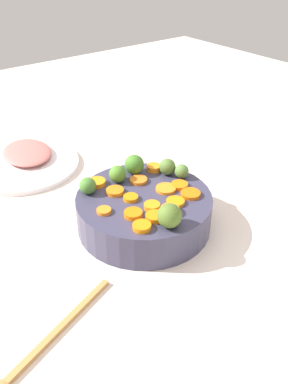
# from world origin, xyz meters

# --- Properties ---
(tabletop) EXTENTS (2.40, 2.40, 0.02)m
(tabletop) POSITION_xyz_m (0.00, 0.00, 0.01)
(tabletop) COLOR beige
(tabletop) RESTS_ON ground
(serving_bowl_carrots) EXTENTS (0.27, 0.27, 0.07)m
(serving_bowl_carrots) POSITION_xyz_m (-0.04, -0.03, 0.06)
(serving_bowl_carrots) COLOR #393750
(serving_bowl_carrots) RESTS_ON tabletop
(carrot_slice_0) EXTENTS (0.05, 0.05, 0.01)m
(carrot_slice_0) POSITION_xyz_m (0.03, -0.08, 0.09)
(carrot_slice_0) COLOR orange
(carrot_slice_0) RESTS_ON serving_bowl_carrots
(carrot_slice_1) EXTENTS (0.04, 0.04, 0.01)m
(carrot_slice_1) POSITION_xyz_m (-0.07, -0.10, 0.10)
(carrot_slice_1) COLOR orange
(carrot_slice_1) RESTS_ON serving_bowl_carrots
(carrot_slice_2) EXTENTS (0.04, 0.04, 0.01)m
(carrot_slice_2) POSITION_xyz_m (-0.09, -0.06, 0.10)
(carrot_slice_2) COLOR orange
(carrot_slice_2) RESTS_ON serving_bowl_carrots
(carrot_slice_3) EXTENTS (0.04, 0.04, 0.01)m
(carrot_slice_3) POSITION_xyz_m (-0.04, -0.10, 0.10)
(carrot_slice_3) COLOR orange
(carrot_slice_3) RESTS_ON serving_bowl_carrots
(carrot_slice_4) EXTENTS (0.04, 0.04, 0.01)m
(carrot_slice_4) POSITION_xyz_m (-0.07, -0.02, 0.09)
(carrot_slice_4) COLOR orange
(carrot_slice_4) RESTS_ON serving_bowl_carrots
(carrot_slice_5) EXTENTS (0.05, 0.05, 0.01)m
(carrot_slice_5) POSITION_xyz_m (0.01, -0.03, 0.09)
(carrot_slice_5) COLOR orange
(carrot_slice_5) RESTS_ON serving_bowl_carrots
(carrot_slice_6) EXTENTS (0.05, 0.05, 0.01)m
(carrot_slice_6) POSITION_xyz_m (0.04, -0.04, 0.09)
(carrot_slice_6) COLOR orange
(carrot_slice_6) RESTS_ON serving_bowl_carrots
(carrot_slice_7) EXTENTS (0.04, 0.04, 0.01)m
(carrot_slice_7) POSITION_xyz_m (-0.13, -0.02, 0.09)
(carrot_slice_7) COLOR orange
(carrot_slice_7) RESTS_ON serving_bowl_carrots
(carrot_slice_8) EXTENTS (0.04, 0.04, 0.01)m
(carrot_slice_8) POSITION_xyz_m (-0.01, 0.02, 0.09)
(carrot_slice_8) COLOR orange
(carrot_slice_8) RESTS_ON serving_bowl_carrots
(carrot_slice_9) EXTENTS (0.03, 0.03, 0.01)m
(carrot_slice_9) POSITION_xyz_m (0.04, 0.04, 0.10)
(carrot_slice_9) COLOR orange
(carrot_slice_9) RESTS_ON serving_bowl_carrots
(carrot_slice_10) EXTENTS (0.04, 0.04, 0.01)m
(carrot_slice_10) POSITION_xyz_m (-0.09, 0.07, 0.10)
(carrot_slice_10) COLOR orange
(carrot_slice_10) RESTS_ON serving_bowl_carrots
(carrot_slice_11) EXTENTS (0.05, 0.05, 0.01)m
(carrot_slice_11) POSITION_xyz_m (-0.01, -0.08, 0.09)
(carrot_slice_11) COLOR orange
(carrot_slice_11) RESTS_ON serving_bowl_carrots
(carrot_slice_12) EXTENTS (0.05, 0.05, 0.01)m
(carrot_slice_12) POSITION_xyz_m (-0.08, 0.02, 0.09)
(carrot_slice_12) COLOR orange
(carrot_slice_12) RESTS_ON serving_bowl_carrots
(carrot_slice_13) EXTENTS (0.04, 0.04, 0.01)m
(carrot_slice_13) POSITION_xyz_m (-0.05, -0.07, 0.10)
(carrot_slice_13) COLOR orange
(carrot_slice_13) RESTS_ON serving_bowl_carrots
(carrot_slice_14) EXTENTS (0.04, 0.04, 0.01)m
(carrot_slice_14) POSITION_xyz_m (-0.10, -0.10, 0.10)
(carrot_slice_14) COLOR orange
(carrot_slice_14) RESTS_ON serving_bowl_carrots
(brussels_sprout_0) EXTENTS (0.03, 0.03, 0.03)m
(brussels_sprout_0) POSITION_xyz_m (0.07, -0.02, 0.11)
(brussels_sprout_0) COLOR #567B39
(brussels_sprout_0) RESTS_ON serving_bowl_carrots
(brussels_sprout_1) EXTENTS (0.03, 0.03, 0.03)m
(brussels_sprout_1) POSITION_xyz_m (0.05, 0.01, 0.11)
(brussels_sprout_1) COLOR #517330
(brussels_sprout_1) RESTS_ON serving_bowl_carrots
(brussels_sprout_2) EXTENTS (0.03, 0.03, 0.03)m
(brussels_sprout_2) POSITION_xyz_m (-0.12, 0.05, 0.11)
(brussels_sprout_2) COLOR #44782E
(brussels_sprout_2) RESTS_ON serving_bowl_carrots
(brussels_sprout_3) EXTENTS (0.04, 0.04, 0.04)m
(brussels_sprout_3) POSITION_xyz_m (-0.05, 0.05, 0.11)
(brussels_sprout_3) COLOR #4B8129
(brussels_sprout_3) RESTS_ON serving_bowl_carrots
(brussels_sprout_4) EXTENTS (0.04, 0.04, 0.04)m
(brussels_sprout_4) POSITION_xyz_m (-0.00, 0.06, 0.11)
(brussels_sprout_4) COLOR #427927
(brussels_sprout_4) RESTS_ON serving_bowl_carrots
(brussels_sprout_5) EXTENTS (0.04, 0.04, 0.04)m
(brussels_sprout_5) POSITION_xyz_m (-0.06, -0.13, 0.11)
(brussels_sprout_5) COLOR #4F6C27
(brussels_sprout_5) RESTS_ON serving_bowl_carrots
(wooden_spoon) EXTENTS (0.27, 0.12, 0.01)m
(wooden_spoon) POSITION_xyz_m (-0.37, -0.18, 0.03)
(wooden_spoon) COLOR #BB8244
(wooden_spoon) RESTS_ON tabletop
(ham_plate) EXTENTS (0.28, 0.28, 0.01)m
(ham_plate) POSITION_xyz_m (-0.13, 0.35, 0.03)
(ham_plate) COLOR white
(ham_plate) RESTS_ON tabletop
(ham_slice_main) EXTENTS (0.15, 0.18, 0.02)m
(ham_slice_main) POSITION_xyz_m (-0.11, 0.38, 0.04)
(ham_slice_main) COLOR #C96E66
(ham_slice_main) RESTS_ON ham_plate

